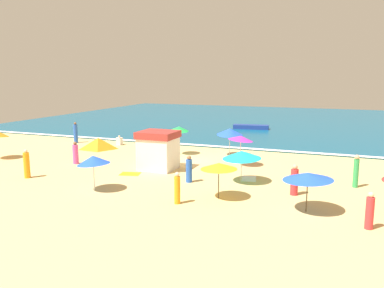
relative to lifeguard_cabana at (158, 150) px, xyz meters
The scene contains 24 objects.
ground_plane 3.08m from the lifeguard_cabana, 76.66° to the left, with size 60.00×60.00×0.00m, color #D8B775.
ocean_water 30.74m from the lifeguard_cabana, 88.80° to the left, with size 60.00×44.00×0.10m, color #0F567A.
wave_breaker_foam 9.11m from the lifeguard_cabana, 85.92° to the left, with size 57.00×0.70×0.01m, color white.
lifeguard_cabana is the anchor object (origin of this frame).
beach_umbrella_0 5.82m from the lifeguard_cabana, 100.54° to the right, with size 1.84×1.81×2.02m.
beach_umbrella_1 5.07m from the lifeguard_cabana, 97.40° to the left, with size 2.15×2.15×2.33m.
beach_umbrella_2 7.29m from the lifeguard_cabana, 38.96° to the right, with size 2.28×2.28×1.88m.
beach_umbrella_4 6.85m from the lifeguard_cabana, 62.33° to the left, with size 2.70×2.72×2.23m.
beach_umbrella_6 11.18m from the lifeguard_cabana, 26.34° to the right, with size 2.75×2.74×1.91m.
beach_umbrella_7 6.07m from the lifeguard_cabana, 10.78° to the right, with size 3.12×3.13×1.94m.
beach_umbrella_8 5.68m from the lifeguard_cabana, 30.78° to the left, with size 2.18×2.16×2.21m.
beach_tent 9.01m from the lifeguard_cabana, 150.45° to the left, with size 2.92×2.67×1.01m.
beachgoer_0 9.51m from the lifeguard_cabana, 15.43° to the right, with size 0.50×0.50×1.65m.
beachgoer_1 12.17m from the lifeguard_cabana, ahead, with size 0.37×0.37×1.87m.
beachgoer_2 10.18m from the lifeguard_cabana, 136.51° to the left, with size 0.45×0.45×0.86m.
beachgoer_3 6.24m from the lifeguard_cabana, behind, with size 0.54×0.54×1.59m.
beachgoer_4 7.31m from the lifeguard_cabana, 56.46° to the right, with size 0.32×0.32×1.59m.
beachgoer_5 13.39m from the lifeguard_cabana, 151.03° to the left, with size 0.52×0.52×1.93m.
beachgoer_6 3.87m from the lifeguard_cabana, 35.94° to the right, with size 0.40×0.40×1.60m.
beachgoer_7 8.17m from the lifeguard_cabana, 142.52° to the right, with size 0.50×0.50×1.78m.
beachgoer_8 14.03m from the lifeguard_cabana, 25.97° to the right, with size 0.35×0.35×1.57m.
beach_towel_0 6.35m from the lifeguard_cabana, ahead, with size 1.11×1.53×0.01m.
beach_towel_1 2.50m from the lifeguard_cabana, 120.96° to the right, with size 1.46×1.24×0.01m.
small_boat_0 21.02m from the lifeguard_cabana, 86.18° to the left, with size 4.11×1.72×0.47m.
Camera 1 is at (10.82, -25.71, 6.23)m, focal length 36.84 mm.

